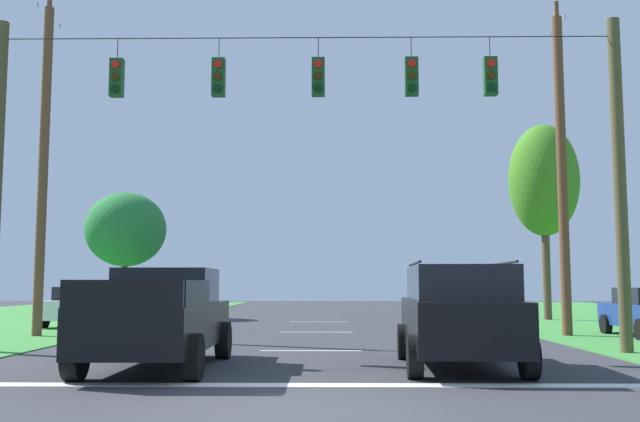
% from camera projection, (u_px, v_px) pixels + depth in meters
% --- Properties ---
extents(ground_plane, '(120.00, 120.00, 0.00)m').
position_uv_depth(ground_plane, '(294.00, 410.00, 9.34)').
color(ground_plane, '#333338').
extents(stop_bar_stripe, '(12.87, 0.45, 0.01)m').
position_uv_depth(stop_bar_stripe, '(301.00, 385.00, 11.62)').
color(stop_bar_stripe, white).
rests_on(stop_bar_stripe, ground).
extents(lane_dash_0, '(2.50, 0.15, 0.01)m').
position_uv_depth(lane_dash_0, '(311.00, 351.00, 17.59)').
color(lane_dash_0, white).
rests_on(lane_dash_0, ground).
extents(lane_dash_1, '(2.50, 0.15, 0.01)m').
position_uv_depth(lane_dash_1, '(316.00, 332.00, 24.36)').
color(lane_dash_1, white).
rests_on(lane_dash_1, ground).
extents(lane_dash_2, '(2.50, 0.15, 0.01)m').
position_uv_depth(lane_dash_2, '(319.00, 322.00, 31.07)').
color(lane_dash_2, white).
rests_on(lane_dash_2, ground).
extents(overhead_signal_span, '(15.43, 0.31, 8.13)m').
position_uv_depth(overhead_signal_span, '(307.00, 160.00, 17.42)').
color(overhead_signal_span, brown).
rests_on(overhead_signal_span, ground).
extents(pickup_truck, '(2.32, 5.42, 1.95)m').
position_uv_depth(pickup_truck, '(161.00, 318.00, 14.09)').
color(pickup_truck, black).
rests_on(pickup_truck, ground).
extents(suv_black, '(2.38, 4.88, 2.05)m').
position_uv_depth(suv_black, '(459.00, 313.00, 14.00)').
color(suv_black, black).
rests_on(suv_black, ground).
extents(distant_car_crossing_white, '(2.22, 4.40, 1.52)m').
position_uv_depth(distant_car_crossing_white, '(83.00, 306.00, 27.71)').
color(distant_car_crossing_white, silver).
rests_on(distant_car_crossing_white, ground).
extents(utility_pole_mid_right, '(0.31, 1.55, 10.86)m').
position_uv_depth(utility_pole_mid_right, '(562.00, 169.00, 22.98)').
color(utility_pole_mid_right, brown).
rests_on(utility_pole_mid_right, ground).
extents(utility_pole_near_left, '(0.30, 1.94, 11.35)m').
position_uv_depth(utility_pole_near_left, '(43.00, 163.00, 22.81)').
color(utility_pole_near_left, brown).
rests_on(utility_pole_near_left, ground).
extents(tree_roadside_right, '(3.17, 3.17, 8.97)m').
position_uv_depth(tree_roadside_right, '(544.00, 181.00, 32.98)').
color(tree_roadside_right, brown).
rests_on(tree_roadside_right, ground).
extents(tree_roadside_far_right, '(3.88, 3.88, 6.08)m').
position_uv_depth(tree_roadside_far_right, '(126.00, 230.00, 34.83)').
color(tree_roadside_far_right, brown).
rests_on(tree_roadside_far_right, ground).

